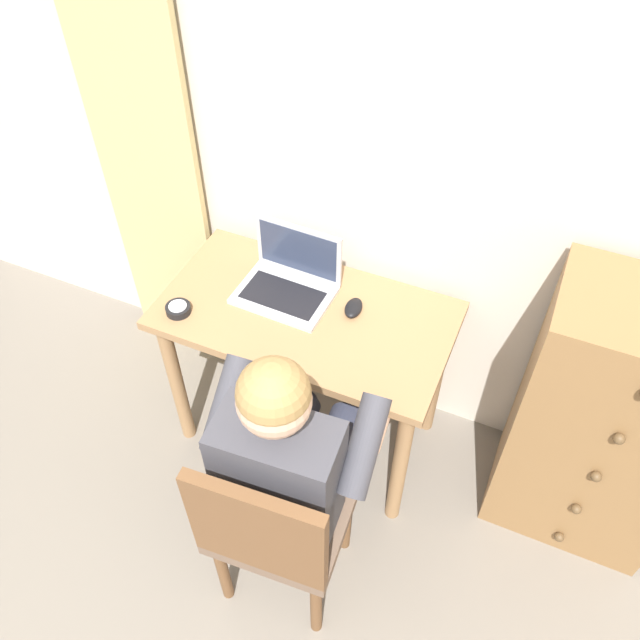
{
  "coord_description": "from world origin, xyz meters",
  "views": [
    {
      "loc": [
        0.34,
        0.39,
        2.43
      ],
      "look_at": [
        -0.25,
        1.74,
        0.84
      ],
      "focal_mm": 36.65,
      "sensor_mm": 36.0,
      "label": 1
    }
  ],
  "objects_px": {
    "chair": "(274,526)",
    "person_seated": "(294,448)",
    "computer_mouse": "(354,308)",
    "dresser": "(605,424)",
    "desk_clock": "(178,309)",
    "desk": "(306,336)",
    "laptop": "(289,279)"
  },
  "relations": [
    {
      "from": "chair",
      "to": "computer_mouse",
      "type": "xyz_separation_m",
      "value": [
        -0.04,
        0.74,
        0.27
      ]
    },
    {
      "from": "desk",
      "to": "dresser",
      "type": "bearing_deg",
      "value": 4.79
    },
    {
      "from": "chair",
      "to": "laptop",
      "type": "bearing_deg",
      "value": 111.4
    },
    {
      "from": "dresser",
      "to": "person_seated",
      "type": "distance_m",
      "value": 1.08
    },
    {
      "from": "dresser",
      "to": "chair",
      "type": "relative_size",
      "value": 1.27
    },
    {
      "from": "desk",
      "to": "computer_mouse",
      "type": "distance_m",
      "value": 0.22
    },
    {
      "from": "chair",
      "to": "laptop",
      "type": "distance_m",
      "value": 0.86
    },
    {
      "from": "person_seated",
      "to": "dresser",
      "type": "bearing_deg",
      "value": 32.47
    },
    {
      "from": "dresser",
      "to": "laptop",
      "type": "xyz_separation_m",
      "value": [
        -1.18,
        -0.01,
        0.24
      ]
    },
    {
      "from": "chair",
      "to": "person_seated",
      "type": "distance_m",
      "value": 0.26
    },
    {
      "from": "dresser",
      "to": "desk_clock",
      "type": "relative_size",
      "value": 12.28
    },
    {
      "from": "desk",
      "to": "desk_clock",
      "type": "distance_m",
      "value": 0.48
    },
    {
      "from": "person_seated",
      "to": "desk_clock",
      "type": "xyz_separation_m",
      "value": [
        -0.6,
        0.3,
        0.09
      ]
    },
    {
      "from": "chair",
      "to": "person_seated",
      "type": "relative_size",
      "value": 0.73
    },
    {
      "from": "laptop",
      "to": "computer_mouse",
      "type": "distance_m",
      "value": 0.26
    },
    {
      "from": "dresser",
      "to": "person_seated",
      "type": "xyz_separation_m",
      "value": [
        -0.9,
        -0.57,
        0.12
      ]
    },
    {
      "from": "person_seated",
      "to": "computer_mouse",
      "type": "bearing_deg",
      "value": 92.54
    },
    {
      "from": "desk",
      "to": "computer_mouse",
      "type": "bearing_deg",
      "value": 25.78
    },
    {
      "from": "chair",
      "to": "dresser",
      "type": "bearing_deg",
      "value": 40.33
    },
    {
      "from": "computer_mouse",
      "to": "person_seated",
      "type": "bearing_deg",
      "value": -92.0
    },
    {
      "from": "desk_clock",
      "to": "desk",
      "type": "bearing_deg",
      "value": 23.3
    },
    {
      "from": "desk_clock",
      "to": "chair",
      "type": "bearing_deg",
      "value": -38.66
    },
    {
      "from": "chair",
      "to": "person_seated",
      "type": "bearing_deg",
      "value": 93.59
    },
    {
      "from": "desk",
      "to": "dresser",
      "type": "xyz_separation_m",
      "value": [
        1.08,
        0.09,
        -0.06
      ]
    },
    {
      "from": "computer_mouse",
      "to": "desk_clock",
      "type": "xyz_separation_m",
      "value": [
        -0.57,
        -0.25,
        -0.0
      ]
    },
    {
      "from": "person_seated",
      "to": "laptop",
      "type": "bearing_deg",
      "value": 116.47
    },
    {
      "from": "desk",
      "to": "desk_clock",
      "type": "bearing_deg",
      "value": -156.7
    },
    {
      "from": "computer_mouse",
      "to": "dresser",
      "type": "bearing_deg",
      "value": -3.55
    },
    {
      "from": "chair",
      "to": "computer_mouse",
      "type": "height_order",
      "value": "chair"
    },
    {
      "from": "computer_mouse",
      "to": "desk_clock",
      "type": "bearing_deg",
      "value": -160.56
    },
    {
      "from": "laptop",
      "to": "desk_clock",
      "type": "xyz_separation_m",
      "value": [
        -0.31,
        -0.26,
        -0.04
      ]
    },
    {
      "from": "dresser",
      "to": "chair",
      "type": "xyz_separation_m",
      "value": [
        -0.89,
        -0.76,
        -0.07
      ]
    }
  ]
}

